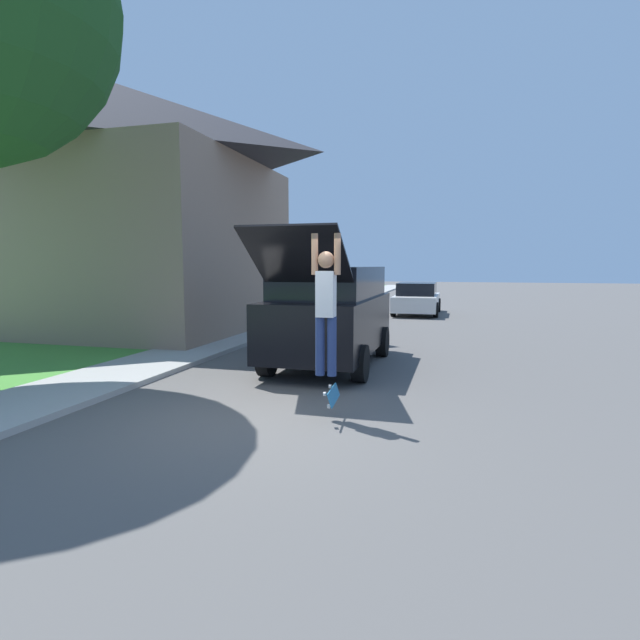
{
  "coord_description": "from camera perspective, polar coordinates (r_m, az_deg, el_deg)",
  "views": [
    {
      "loc": [
        2.68,
        -6.31,
        2.14
      ],
      "look_at": [
        0.4,
        1.9,
        1.2
      ],
      "focal_mm": 28.0,
      "sensor_mm": 36.0,
      "label": 1
    }
  ],
  "objects": [
    {
      "name": "ground_plane",
      "position": [
        7.19,
        -7.3,
        -11.12
      ],
      "size": [
        120.0,
        120.0,
        0.0
      ],
      "primitive_type": "plane",
      "color": "#54514F"
    },
    {
      "name": "lawn",
      "position": [
        16.44,
        -25.21,
        -1.67
      ],
      "size": [
        10.0,
        80.0,
        0.08
      ],
      "color": "#478E38",
      "rests_on": "ground_plane"
    },
    {
      "name": "sidewalk",
      "position": [
        13.98,
        -11.39,
        -2.45
      ],
      "size": [
        1.8,
        80.0,
        0.1
      ],
      "color": "#9E9E99",
      "rests_on": "ground_plane"
    },
    {
      "name": "house",
      "position": [
        18.05,
        -21.8,
        12.31
      ],
      "size": [
        9.81,
        8.44,
        7.86
      ],
      "color": "#89705B",
      "rests_on": "lawn"
    },
    {
      "name": "suv_parked",
      "position": [
        10.63,
        1.23,
        0.91
      ],
      "size": [
        2.07,
        5.14,
        2.78
      ],
      "color": "black",
      "rests_on": "ground_plane"
    },
    {
      "name": "car_down_street",
      "position": [
        22.35,
        11.02,
        2.38
      ],
      "size": [
        1.94,
        4.23,
        1.38
      ],
      "color": "silver",
      "rests_on": "ground_plane"
    },
    {
      "name": "skateboarder",
      "position": [
        6.86,
        0.68,
        1.96
      ],
      "size": [
        0.41,
        0.23,
        1.96
      ],
      "color": "navy",
      "rests_on": "ground_plane"
    },
    {
      "name": "skateboard",
      "position": [
        6.97,
        1.5,
        -8.56
      ],
      "size": [
        0.21,
        0.8,
        0.25
      ],
      "color": "#236B99",
      "rests_on": "ground_plane"
    }
  ]
}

